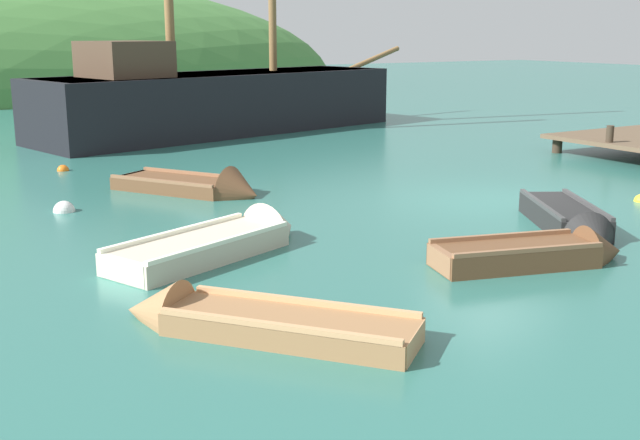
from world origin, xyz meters
TOP-DOWN VIEW (x-y plane):
  - ground_plane at (0.00, 0.00)m, footprint 120.00×120.00m
  - sailing_ship at (-0.21, 13.45)m, footprint 15.85×6.39m
  - rowboat_outer_right at (-7.57, -3.97)m, footprint 3.02×3.42m
  - rowboat_portside at (-6.30, -0.64)m, footprint 3.88×2.38m
  - rowboat_far at (-2.52, -3.76)m, footprint 3.19×1.69m
  - rowboat_near_dock at (-0.59, -2.61)m, footprint 2.35×3.23m
  - rowboat_center at (-4.83, 3.93)m, footprint 2.83×3.56m
  - buoy_orange at (-6.72, 8.41)m, footprint 0.30×0.30m
  - buoy_white at (-7.84, 3.64)m, footprint 0.42×0.42m

SIDE VIEW (x-z plane):
  - ground_plane at x=0.00m, z-range 0.00..0.00m
  - buoy_orange at x=-6.72m, z-range -0.15..0.15m
  - buoy_white at x=-7.84m, z-range -0.21..0.21m
  - rowboat_outer_right at x=-7.57m, z-range -0.37..0.53m
  - rowboat_center at x=-4.83m, z-range -0.49..0.66m
  - rowboat_portside at x=-6.30m, z-range -0.41..0.64m
  - rowboat_far at x=-2.52m, z-range -0.32..0.55m
  - rowboat_near_dock at x=-0.59m, z-range -0.29..0.57m
  - sailing_ship at x=-0.21m, z-range -5.63..7.26m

